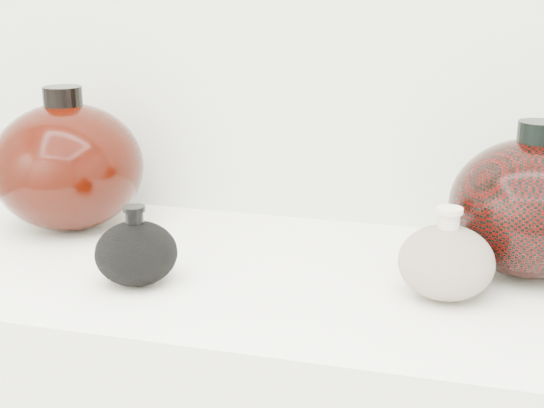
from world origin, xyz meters
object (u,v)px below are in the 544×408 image
(left_round_pot, at_px, (68,166))
(right_round_pot, at_px, (532,207))
(cream_gourd_vase, at_px, (446,261))
(black_gourd_vase, at_px, (136,252))

(left_round_pot, distance_m, right_round_pot, 0.72)
(cream_gourd_vase, relative_size, left_round_pot, 0.48)
(black_gourd_vase, relative_size, right_round_pot, 0.54)
(right_round_pot, bearing_deg, black_gourd_vase, -160.47)
(black_gourd_vase, height_order, right_round_pot, right_round_pot)
(black_gourd_vase, height_order, cream_gourd_vase, cream_gourd_vase)
(cream_gourd_vase, bearing_deg, right_round_pot, 47.90)
(cream_gourd_vase, xyz_separation_m, right_round_pot, (0.11, 0.12, 0.05))
(left_round_pot, bearing_deg, right_round_pot, -1.02)
(right_round_pot, bearing_deg, cream_gourd_vase, -132.10)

